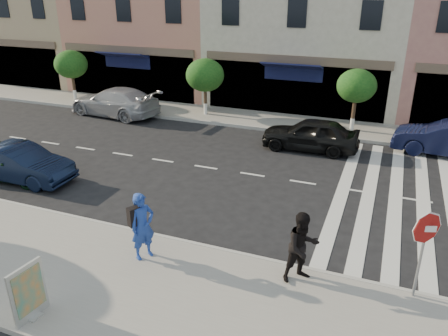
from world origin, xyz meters
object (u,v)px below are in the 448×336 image
at_px(poster_board, 29,293).
at_px(car_near_left, 8,161).
at_px(stop_sign, 425,236).
at_px(walker, 302,247).
at_px(car_far_left, 114,102).
at_px(photographer, 143,226).
at_px(car_far_mid, 310,134).
at_px(car_near_mid, 20,163).

distance_m(poster_board, car_near_left, 8.82).
bearing_deg(car_near_left, stop_sign, -103.57).
bearing_deg(walker, car_near_left, 126.61).
relative_size(poster_board, car_far_left, 0.25).
bearing_deg(stop_sign, photographer, 168.83).
relative_size(walker, car_near_left, 0.45).
bearing_deg(stop_sign, car_near_left, 153.36).
xyz_separation_m(walker, car_far_mid, (-1.68, 9.60, -0.34)).
xyz_separation_m(car_near_mid, car_far_mid, (9.52, 7.30, 0.04)).
xyz_separation_m(stop_sign, car_near_left, (-14.44, 1.97, -1.09)).
relative_size(poster_board, car_near_mid, 0.32).
bearing_deg(photographer, poster_board, -170.89).
distance_m(poster_board, car_far_mid, 13.56).
distance_m(car_near_mid, car_far_mid, 11.99).
bearing_deg(photographer, car_far_mid, 15.89).
relative_size(poster_board, car_near_left, 0.32).
distance_m(poster_board, car_far_left, 16.59).
bearing_deg(car_far_mid, car_near_mid, -53.78).
distance_m(stop_sign, car_far_mid, 10.27).
relative_size(stop_sign, car_far_left, 0.41).
bearing_deg(walker, car_near_mid, 126.01).
height_order(stop_sign, walker, stop_sign).
xyz_separation_m(photographer, car_far_left, (-8.95, 11.68, -0.29)).
bearing_deg(car_near_mid, poster_board, -134.74).
relative_size(car_near_left, car_far_left, 0.76).
height_order(stop_sign, car_near_left, stop_sign).
relative_size(car_near_mid, car_far_mid, 0.98).
bearing_deg(photographer, stop_sign, -53.04).
bearing_deg(walker, stop_sign, -35.16).
xyz_separation_m(walker, car_far_left, (-13.05, 11.10, -0.28)).
distance_m(walker, car_near_left, 12.05).
bearing_deg(car_far_left, car_near_mid, 18.79).
relative_size(stop_sign, poster_board, 1.68).
height_order(walker, car_near_mid, walker).
xyz_separation_m(photographer, car_far_mid, (2.42, 10.18, -0.35)).
relative_size(walker, car_near_mid, 0.44).
relative_size(stop_sign, car_near_left, 0.54).
height_order(car_far_left, car_far_mid, car_far_left).
height_order(car_near_left, car_far_left, car_far_left).
relative_size(stop_sign, car_far_mid, 0.52).
bearing_deg(car_far_mid, car_near_left, -55.52).
distance_m(stop_sign, car_near_left, 14.61).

